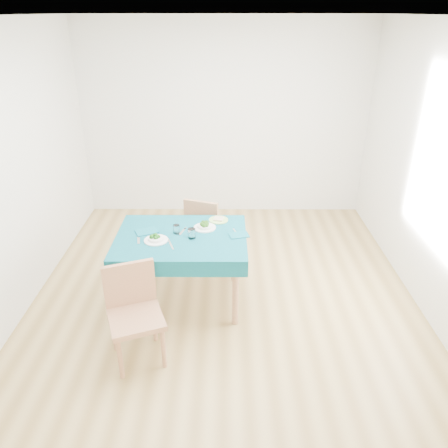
{
  "coord_description": "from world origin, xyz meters",
  "views": [
    {
      "loc": [
        0.02,
        -3.84,
        2.74
      ],
      "look_at": [
        0.0,
        0.0,
        0.85
      ],
      "focal_mm": 35.0,
      "sensor_mm": 36.0,
      "label": 1
    }
  ],
  "objects_px": {
    "chair_near": "(135,307)",
    "bowl_near": "(156,238)",
    "side_plate": "(219,220)",
    "bowl_far": "(205,225)",
    "table": "(183,269)",
    "chair_far": "(207,223)"
  },
  "relations": [
    {
      "from": "chair_near",
      "to": "bowl_near",
      "type": "height_order",
      "value": "chair_near"
    },
    {
      "from": "bowl_near",
      "to": "bowl_far",
      "type": "relative_size",
      "value": 1.02
    },
    {
      "from": "chair_near",
      "to": "bowl_far",
      "type": "xyz_separation_m",
      "value": [
        0.54,
        1.02,
        0.25
      ]
    },
    {
      "from": "chair_near",
      "to": "side_plate",
      "type": "relative_size",
      "value": 5.43
    },
    {
      "from": "table",
      "to": "chair_near",
      "type": "bearing_deg",
      "value": -110.19
    },
    {
      "from": "chair_near",
      "to": "bowl_near",
      "type": "distance_m",
      "value": 0.79
    },
    {
      "from": "table",
      "to": "bowl_far",
      "type": "height_order",
      "value": "bowl_far"
    },
    {
      "from": "chair_far",
      "to": "table",
      "type": "bearing_deg",
      "value": 94.29
    },
    {
      "from": "table",
      "to": "chair_far",
      "type": "distance_m",
      "value": 0.85
    },
    {
      "from": "chair_near",
      "to": "chair_far",
      "type": "xyz_separation_m",
      "value": [
        0.53,
        1.67,
        -0.05
      ]
    },
    {
      "from": "bowl_near",
      "to": "chair_far",
      "type": "bearing_deg",
      "value": 63.95
    },
    {
      "from": "bowl_far",
      "to": "table",
      "type": "bearing_deg",
      "value": -142.88
    },
    {
      "from": "table",
      "to": "side_plate",
      "type": "relative_size",
      "value": 6.28
    },
    {
      "from": "side_plate",
      "to": "bowl_far",
      "type": "bearing_deg",
      "value": -126.21
    },
    {
      "from": "chair_near",
      "to": "side_plate",
      "type": "distance_m",
      "value": 1.4
    },
    {
      "from": "table",
      "to": "chair_near",
      "type": "relative_size",
      "value": 1.16
    },
    {
      "from": "chair_near",
      "to": "bowl_near",
      "type": "relative_size",
      "value": 4.77
    },
    {
      "from": "bowl_near",
      "to": "side_plate",
      "type": "height_order",
      "value": "bowl_near"
    },
    {
      "from": "chair_near",
      "to": "side_plate",
      "type": "height_order",
      "value": "chair_near"
    },
    {
      "from": "table",
      "to": "chair_near",
      "type": "distance_m",
      "value": 0.92
    },
    {
      "from": "table",
      "to": "side_plate",
      "type": "xyz_separation_m",
      "value": [
        0.36,
        0.36,
        0.38
      ]
    },
    {
      "from": "chair_near",
      "to": "bowl_near",
      "type": "xyz_separation_m",
      "value": [
        0.08,
        0.75,
        0.25
      ]
    }
  ]
}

